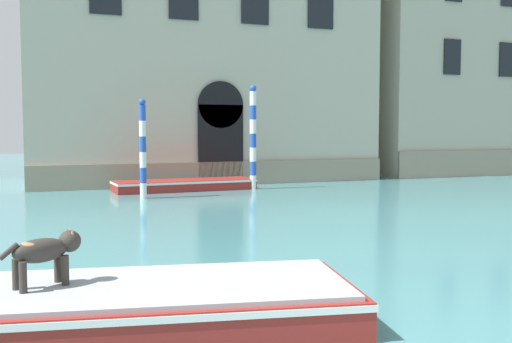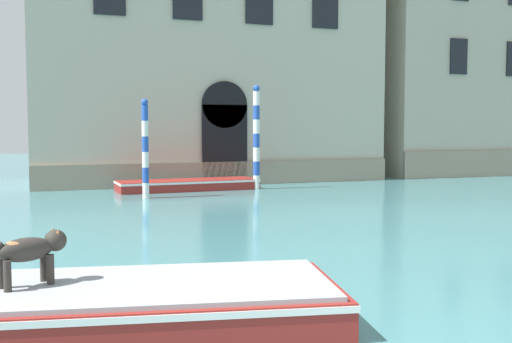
{
  "view_description": "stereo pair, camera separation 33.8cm",
  "coord_description": "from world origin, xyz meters",
  "px_view_note": "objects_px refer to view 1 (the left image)",
  "views": [
    {
      "loc": [
        -3.57,
        -2.51,
        2.42
      ],
      "look_at": [
        2.48,
        13.45,
        1.2
      ],
      "focal_mm": 42.0,
      "sensor_mm": 36.0,
      "label": 1
    },
    {
      "loc": [
        -3.25,
        -2.62,
        2.42
      ],
      "look_at": [
        2.48,
        13.45,
        1.2
      ],
      "focal_mm": 42.0,
      "sensor_mm": 36.0,
      "label": 2
    }
  ],
  "objects_px": {
    "dog_on_deck": "(46,251)",
    "mooring_pole_0": "(253,137)",
    "boat_moored_near_palazzo": "(185,185)",
    "boat_foreground": "(61,308)",
    "mooring_pole_2": "(143,148)"
  },
  "relations": [
    {
      "from": "dog_on_deck",
      "to": "mooring_pole_0",
      "type": "relative_size",
      "value": 0.23
    },
    {
      "from": "boat_moored_near_palazzo",
      "to": "mooring_pole_0",
      "type": "height_order",
      "value": "mooring_pole_0"
    },
    {
      "from": "boat_foreground",
      "to": "mooring_pole_2",
      "type": "relative_size",
      "value": 2.16
    },
    {
      "from": "mooring_pole_0",
      "to": "boat_moored_near_palazzo",
      "type": "bearing_deg",
      "value": 167.08
    },
    {
      "from": "boat_foreground",
      "to": "mooring_pole_2",
      "type": "height_order",
      "value": "mooring_pole_2"
    },
    {
      "from": "boat_foreground",
      "to": "mooring_pole_0",
      "type": "height_order",
      "value": "mooring_pole_0"
    },
    {
      "from": "dog_on_deck",
      "to": "boat_moored_near_palazzo",
      "type": "distance_m",
      "value": 16.43
    },
    {
      "from": "mooring_pole_0",
      "to": "mooring_pole_2",
      "type": "relative_size",
      "value": 1.2
    },
    {
      "from": "dog_on_deck",
      "to": "boat_moored_near_palazzo",
      "type": "bearing_deg",
      "value": 47.71
    },
    {
      "from": "boat_foreground",
      "to": "mooring_pole_0",
      "type": "xyz_separation_m",
      "value": [
        8.05,
        14.96,
        1.82
      ]
    },
    {
      "from": "mooring_pole_2",
      "to": "mooring_pole_0",
      "type": "bearing_deg",
      "value": 19.51
    },
    {
      "from": "boat_foreground",
      "to": "boat_moored_near_palazzo",
      "type": "relative_size",
      "value": 1.33
    },
    {
      "from": "boat_foreground",
      "to": "boat_moored_near_palazzo",
      "type": "distance_m",
      "value": 16.48
    },
    {
      "from": "boat_foreground",
      "to": "mooring_pole_2",
      "type": "xyz_separation_m",
      "value": [
        3.36,
        13.3,
        1.47
      ]
    },
    {
      "from": "mooring_pole_2",
      "to": "dog_on_deck",
      "type": "bearing_deg",
      "value": -104.91
    }
  ]
}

